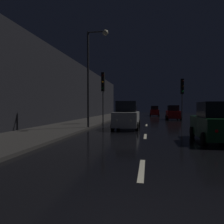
# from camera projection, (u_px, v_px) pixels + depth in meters

# --- Properties ---
(ground) EXTENTS (25.70, 84.00, 0.02)m
(ground) POSITION_uv_depth(u_px,v_px,m) (147.00, 121.00, 27.26)
(ground) COLOR black
(sidewalk_left) EXTENTS (4.40, 84.00, 0.15)m
(sidewalk_left) POSITION_uv_depth(u_px,v_px,m) (96.00, 120.00, 28.37)
(sidewalk_left) COLOR #33302D
(sidewalk_left) RESTS_ON ground
(building_facade_left) EXTENTS (0.80, 63.00, 7.53)m
(building_facade_left) POSITION_uv_depth(u_px,v_px,m) (67.00, 90.00, 25.26)
(building_facade_left) COLOR black
(building_facade_left) RESTS_ON ground
(lane_centerline) EXTENTS (0.16, 17.11, 0.01)m
(lane_centerline) POSITION_uv_depth(u_px,v_px,m) (145.00, 136.00, 13.24)
(lane_centerline) COLOR beige
(lane_centerline) RESTS_ON ground
(traffic_light_far_right) EXTENTS (0.37, 0.48, 5.28)m
(traffic_light_far_right) POSITION_uv_depth(u_px,v_px,m) (182.00, 90.00, 27.01)
(traffic_light_far_right) COLOR #38383A
(traffic_light_far_right) RESTS_ON ground
(traffic_light_far_left) EXTENTS (0.33, 0.47, 5.24)m
(traffic_light_far_left) POSITION_uv_depth(u_px,v_px,m) (103.00, 86.00, 21.68)
(traffic_light_far_left) COLOR #38383A
(traffic_light_far_left) RESTS_ON ground
(streetlamp_overhead) EXTENTS (1.70, 0.44, 7.76)m
(streetlamp_overhead) POSITION_uv_depth(u_px,v_px,m) (93.00, 65.00, 16.95)
(streetlamp_overhead) COLOR #2D2D30
(streetlamp_overhead) RESTS_ON ground
(car_approaching_headlights) EXTENTS (2.04, 4.42, 2.23)m
(car_approaching_headlights) POSITION_uv_depth(u_px,v_px,m) (127.00, 116.00, 17.50)
(car_approaching_headlights) COLOR silver
(car_approaching_headlights) RESTS_ON ground
(car_distant_taillights) EXTENTS (1.80, 3.90, 1.96)m
(car_distant_taillights) POSITION_uv_depth(u_px,v_px,m) (154.00, 111.00, 42.01)
(car_distant_taillights) COLOR maroon
(car_distant_taillights) RESTS_ON ground
(car_parked_right_far) EXTENTS (1.82, 3.95, 1.99)m
(car_parked_right_far) POSITION_uv_depth(u_px,v_px,m) (173.00, 113.00, 29.94)
(car_parked_right_far) COLOR maroon
(car_parked_right_far) RESTS_ON ground
(car_parked_right_near) EXTENTS (1.86, 4.02, 2.03)m
(car_parked_right_near) POSITION_uv_depth(u_px,v_px,m) (215.00, 123.00, 11.10)
(car_parked_right_near) COLOR #0F3819
(car_parked_right_near) RESTS_ON ground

